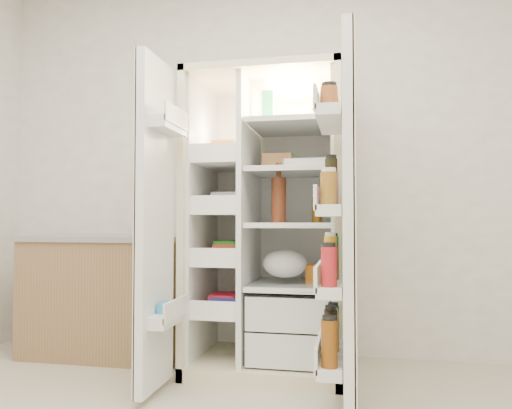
# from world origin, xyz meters

# --- Properties ---
(wall_back) EXTENTS (4.00, 0.02, 2.70)m
(wall_back) POSITION_xyz_m (0.00, 2.00, 1.35)
(wall_back) COLOR white
(wall_back) RESTS_ON floor
(refrigerator) EXTENTS (0.92, 0.70, 1.80)m
(refrigerator) POSITION_xyz_m (0.05, 1.65, 0.74)
(refrigerator) COLOR beige
(refrigerator) RESTS_ON floor
(freezer_door) EXTENTS (0.15, 0.40, 1.72)m
(freezer_door) POSITION_xyz_m (-0.47, 1.05, 0.89)
(freezer_door) COLOR white
(freezer_door) RESTS_ON floor
(fridge_door) EXTENTS (0.17, 0.58, 1.72)m
(fridge_door) POSITION_xyz_m (0.51, 0.96, 0.87)
(fridge_door) COLOR white
(fridge_door) RESTS_ON floor
(kitchen_counter) EXTENTS (1.11, 0.59, 0.80)m
(kitchen_counter) POSITION_xyz_m (-1.07, 1.72, 0.40)
(kitchen_counter) COLOR #8E6447
(kitchen_counter) RESTS_ON floor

